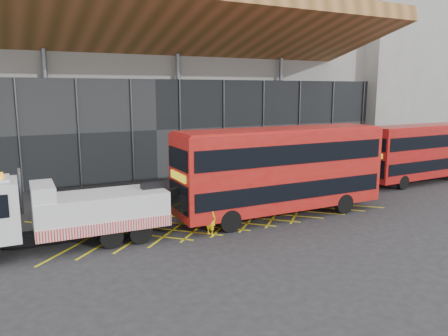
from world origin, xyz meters
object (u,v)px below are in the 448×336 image
recovery_truck (62,212)px  bus_second (423,151)px  worker (211,218)px  bus_towed (281,168)px

recovery_truck → bus_second: bus_second is taller
recovery_truck → worker: (6.77, -1.51, -0.85)m
bus_second → recovery_truck: bearing=-176.6°
bus_towed → recovery_truck: bearing=179.0°
bus_second → worker: size_ratio=6.51×
worker → recovery_truck: bearing=56.0°
recovery_truck → bus_second: size_ratio=0.95×
bus_second → worker: bus_second is taller
recovery_truck → worker: recovery_truck is taller
bus_towed → bus_second: bearing=10.6°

